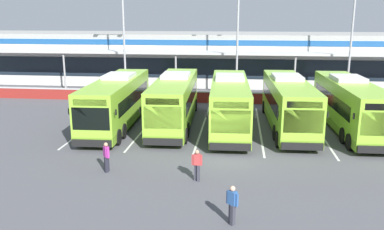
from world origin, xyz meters
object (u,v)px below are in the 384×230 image
at_px(coach_bus_centre, 229,104).
at_px(pedestrian_near_bin, 106,156).
at_px(pedestrian_child, 197,164).
at_px(coach_bus_leftmost, 117,102).
at_px(lamp_post_east, 352,35).
at_px(pedestrian_in_dark_coat, 232,204).
at_px(lamp_post_west, 124,34).
at_px(lamp_post_centre, 238,35).
at_px(coach_bus_rightmost, 350,106).
at_px(coach_bus_left_centre, 175,102).
at_px(coach_bus_right_centre, 288,104).

bearing_deg(coach_bus_centre, pedestrian_near_bin, -123.54).
bearing_deg(pedestrian_child, coach_bus_leftmost, 125.81).
relative_size(coach_bus_leftmost, lamp_post_east, 1.11).
distance_m(pedestrian_in_dark_coat, lamp_post_west, 27.68).
bearing_deg(lamp_post_centre, pedestrian_in_dark_coat, -89.78).
height_order(lamp_post_west, lamp_post_centre, same).
xyz_separation_m(coach_bus_rightmost, pedestrian_near_bin, (-14.77, -9.84, -0.91)).
relative_size(coach_bus_rightmost, pedestrian_near_bin, 7.55).
distance_m(coach_bus_centre, pedestrian_near_bin, 11.28).
xyz_separation_m(coach_bus_leftmost, coach_bus_left_centre, (4.23, 0.78, 0.00)).
relative_size(coach_bus_left_centre, pedestrian_in_dark_coat, 7.55).
height_order(coach_bus_left_centre, lamp_post_east, lamp_post_east).
bearing_deg(lamp_post_east, coach_bus_left_centre, -144.77).
height_order(coach_bus_leftmost, pedestrian_in_dark_coat, coach_bus_leftmost).
relative_size(coach_bus_left_centre, coach_bus_rightmost, 1.00).
distance_m(coach_bus_left_centre, lamp_post_west, 12.86).
relative_size(coach_bus_left_centre, pedestrian_child, 7.55).
xyz_separation_m(coach_bus_rightmost, pedestrian_in_dark_coat, (-8.07, -14.63, -0.91)).
relative_size(coach_bus_left_centre, coach_bus_centre, 1.00).
bearing_deg(coach_bus_leftmost, coach_bus_centre, 1.97).
xyz_separation_m(coach_bus_left_centre, lamp_post_east, (15.18, 10.72, 4.50)).
bearing_deg(coach_bus_right_centre, lamp_post_east, 57.34).
relative_size(pedestrian_in_dark_coat, lamp_post_west, 0.15).
distance_m(coach_bus_leftmost, lamp_post_west, 11.98).
height_order(coach_bus_left_centre, coach_bus_rightmost, same).
bearing_deg(lamp_post_centre, coach_bus_rightmost, -51.63).
distance_m(coach_bus_rightmost, pedestrian_child, 14.44).
height_order(coach_bus_left_centre, pedestrian_near_bin, coach_bus_left_centre).
distance_m(pedestrian_child, lamp_post_east, 25.16).
distance_m(coach_bus_right_centre, lamp_post_centre, 11.81).
bearing_deg(pedestrian_child, coach_bus_rightmost, 46.61).
distance_m(coach_bus_rightmost, pedestrian_near_bin, 17.77).
relative_size(coach_bus_centre, pedestrian_in_dark_coat, 7.55).
height_order(coach_bus_centre, lamp_post_west, lamp_post_west).
bearing_deg(coach_bus_centre, pedestrian_in_dark_coat, -88.00).
relative_size(coach_bus_centre, coach_bus_rightmost, 1.00).
bearing_deg(pedestrian_in_dark_coat, lamp_post_east, 67.39).
bearing_deg(coach_bus_rightmost, coach_bus_left_centre, 179.90).
height_order(coach_bus_rightmost, lamp_post_west, lamp_post_west).
bearing_deg(coach_bus_rightmost, coach_bus_right_centre, 178.68).
bearing_deg(coach_bus_leftmost, lamp_post_centre, 51.70).
relative_size(coach_bus_leftmost, coach_bus_right_centre, 1.00).
xyz_separation_m(coach_bus_centre, lamp_post_west, (-10.74, 10.56, 4.50)).
bearing_deg(pedestrian_near_bin, coach_bus_right_centre, 43.57).
relative_size(lamp_post_west, lamp_post_east, 1.00).
relative_size(coach_bus_rightmost, pedestrian_child, 7.55).
distance_m(coach_bus_rightmost, pedestrian_in_dark_coat, 16.73).
xyz_separation_m(coach_bus_rightmost, pedestrian_child, (-9.90, -10.47, -0.91)).
distance_m(coach_bus_leftmost, lamp_post_east, 23.00).
bearing_deg(coach_bus_right_centre, coach_bus_rightmost, -1.32).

